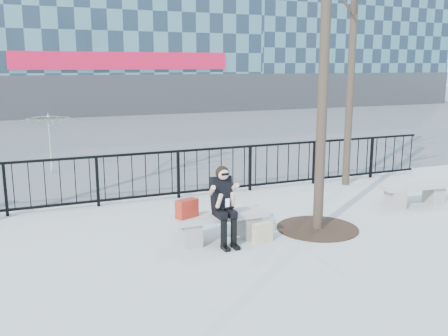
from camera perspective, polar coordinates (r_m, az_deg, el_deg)
name	(u,v)px	position (r m, az deg, el deg)	size (l,w,h in m)	color
ground	(221,241)	(8.70, -0.40, -8.32)	(120.00, 120.00, 0.00)	#9E9E99
street_surface	(92,133)	(22.96, -14.82, 3.89)	(60.00, 23.00, 0.01)	#474747
railing	(170,175)	(11.27, -6.21, -0.78)	(14.00, 0.06, 1.10)	black
tree_grate	(317,228)	(9.46, 10.62, -6.78)	(1.50, 1.50, 0.02)	black
bench_main	(221,224)	(8.60, -0.40, -6.44)	(1.65, 0.46, 0.49)	gray
bench_second	(415,192)	(11.48, 21.01, -2.61)	(1.60, 0.45, 0.48)	gray
seated_woman	(224,206)	(8.35, 0.02, -4.35)	(0.50, 0.64, 1.34)	black
handbag	(187,208)	(8.32, -4.27, -4.63)	(0.37, 0.18, 0.31)	#A02013
shopping_bag	(262,233)	(8.60, 4.42, -7.37)	(0.37, 0.13, 0.35)	beige
vendor_umbrella	(50,143)	(14.60, -19.22, 2.68)	(1.85, 1.89, 1.70)	yellow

